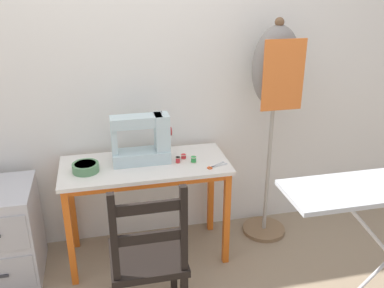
{
  "coord_description": "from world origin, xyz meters",
  "views": [
    {
      "loc": [
        -0.25,
        -2.26,
        1.89
      ],
      "look_at": [
        0.31,
        0.22,
        0.82
      ],
      "focal_mm": 40.0,
      "sensor_mm": 36.0,
      "label": 1
    }
  ],
  "objects_px": {
    "thread_spool_far_edge": "(194,160)",
    "filing_cabinet": "(3,234)",
    "wooden_chair": "(148,259)",
    "fabric_bowl": "(86,167)",
    "thread_spool_mid_table": "(184,157)",
    "sewing_machine": "(144,140)",
    "thread_spool_near_machine": "(178,160)",
    "scissors": "(214,167)",
    "dress_form": "(275,81)"
  },
  "relations": [
    {
      "from": "scissors",
      "to": "thread_spool_near_machine",
      "type": "xyz_separation_m",
      "value": [
        -0.21,
        0.11,
        0.02
      ]
    },
    {
      "from": "fabric_bowl",
      "to": "dress_form",
      "type": "height_order",
      "value": "dress_form"
    },
    {
      "from": "thread_spool_mid_table",
      "to": "scissors",
      "type": "bearing_deg",
      "value": -45.27
    },
    {
      "from": "sewing_machine",
      "to": "thread_spool_far_edge",
      "type": "distance_m",
      "value": 0.34
    },
    {
      "from": "thread_spool_mid_table",
      "to": "wooden_chair",
      "type": "xyz_separation_m",
      "value": [
        -0.33,
        -0.65,
        -0.28
      ]
    },
    {
      "from": "wooden_chair",
      "to": "filing_cabinet",
      "type": "xyz_separation_m",
      "value": [
        -0.85,
        0.61,
        -0.12
      ]
    },
    {
      "from": "thread_spool_near_machine",
      "to": "sewing_machine",
      "type": "bearing_deg",
      "value": 162.55
    },
    {
      "from": "thread_spool_near_machine",
      "to": "wooden_chair",
      "type": "relative_size",
      "value": 0.04
    },
    {
      "from": "thread_spool_mid_table",
      "to": "dress_form",
      "type": "xyz_separation_m",
      "value": [
        0.63,
        0.05,
        0.46
      ]
    },
    {
      "from": "wooden_chair",
      "to": "filing_cabinet",
      "type": "height_order",
      "value": "wooden_chair"
    },
    {
      "from": "scissors",
      "to": "thread_spool_far_edge",
      "type": "relative_size",
      "value": 3.46
    },
    {
      "from": "thread_spool_near_machine",
      "to": "thread_spool_mid_table",
      "type": "relative_size",
      "value": 0.99
    },
    {
      "from": "scissors",
      "to": "filing_cabinet",
      "type": "bearing_deg",
      "value": 174.97
    },
    {
      "from": "thread_spool_near_machine",
      "to": "filing_cabinet",
      "type": "xyz_separation_m",
      "value": [
        -1.13,
        0.01,
        -0.4
      ]
    },
    {
      "from": "scissors",
      "to": "wooden_chair",
      "type": "height_order",
      "value": "wooden_chair"
    },
    {
      "from": "thread_spool_near_machine",
      "to": "wooden_chair",
      "type": "distance_m",
      "value": 0.72
    },
    {
      "from": "filing_cabinet",
      "to": "dress_form",
      "type": "bearing_deg",
      "value": 3.18
    },
    {
      "from": "dress_form",
      "to": "thread_spool_near_machine",
      "type": "bearing_deg",
      "value": -171.0
    },
    {
      "from": "thread_spool_far_edge",
      "to": "dress_form",
      "type": "distance_m",
      "value": 0.75
    },
    {
      "from": "sewing_machine",
      "to": "thread_spool_mid_table",
      "type": "bearing_deg",
      "value": -2.17
    },
    {
      "from": "thread_spool_mid_table",
      "to": "sewing_machine",
      "type": "bearing_deg",
      "value": 177.83
    },
    {
      "from": "wooden_chair",
      "to": "fabric_bowl",
      "type": "bearing_deg",
      "value": 116.54
    },
    {
      "from": "thread_spool_near_machine",
      "to": "thread_spool_mid_table",
      "type": "bearing_deg",
      "value": 48.32
    },
    {
      "from": "thread_spool_mid_table",
      "to": "filing_cabinet",
      "type": "bearing_deg",
      "value": -177.71
    },
    {
      "from": "fabric_bowl",
      "to": "scissors",
      "type": "distance_m",
      "value": 0.8
    },
    {
      "from": "thread_spool_mid_table",
      "to": "filing_cabinet",
      "type": "xyz_separation_m",
      "value": [
        -1.18,
        -0.05,
        -0.4
      ]
    },
    {
      "from": "fabric_bowl",
      "to": "scissors",
      "type": "height_order",
      "value": "fabric_bowl"
    },
    {
      "from": "fabric_bowl",
      "to": "filing_cabinet",
      "type": "xyz_separation_m",
      "value": [
        -0.55,
        0.01,
        -0.41
      ]
    },
    {
      "from": "fabric_bowl",
      "to": "filing_cabinet",
      "type": "height_order",
      "value": "fabric_bowl"
    },
    {
      "from": "sewing_machine",
      "to": "dress_form",
      "type": "bearing_deg",
      "value": 2.84
    },
    {
      "from": "wooden_chair",
      "to": "sewing_machine",
      "type": "bearing_deg",
      "value": 83.3
    },
    {
      "from": "wooden_chair",
      "to": "dress_form",
      "type": "relative_size",
      "value": 0.59
    },
    {
      "from": "fabric_bowl",
      "to": "thread_spool_far_edge",
      "type": "relative_size",
      "value": 3.92
    },
    {
      "from": "sewing_machine",
      "to": "thread_spool_mid_table",
      "type": "xyz_separation_m",
      "value": [
        0.25,
        -0.01,
        -0.13
      ]
    },
    {
      "from": "fabric_bowl",
      "to": "wooden_chair",
      "type": "distance_m",
      "value": 0.73
    },
    {
      "from": "sewing_machine",
      "to": "wooden_chair",
      "type": "distance_m",
      "value": 0.79
    },
    {
      "from": "thread_spool_near_machine",
      "to": "wooden_chair",
      "type": "height_order",
      "value": "wooden_chair"
    },
    {
      "from": "sewing_machine",
      "to": "fabric_bowl",
      "type": "height_order",
      "value": "sewing_machine"
    },
    {
      "from": "wooden_chair",
      "to": "dress_form",
      "type": "bearing_deg",
      "value": 36.27
    },
    {
      "from": "dress_form",
      "to": "fabric_bowl",
      "type": "bearing_deg",
      "value": -175.17
    },
    {
      "from": "sewing_machine",
      "to": "thread_spool_near_machine",
      "type": "xyz_separation_m",
      "value": [
        0.2,
        -0.06,
        -0.13
      ]
    },
    {
      "from": "scissors",
      "to": "thread_spool_mid_table",
      "type": "height_order",
      "value": "thread_spool_mid_table"
    },
    {
      "from": "thread_spool_mid_table",
      "to": "thread_spool_near_machine",
      "type": "bearing_deg",
      "value": -131.68
    },
    {
      "from": "thread_spool_far_edge",
      "to": "wooden_chair",
      "type": "bearing_deg",
      "value": -123.17
    },
    {
      "from": "thread_spool_mid_table",
      "to": "wooden_chair",
      "type": "relative_size",
      "value": 0.04
    },
    {
      "from": "thread_spool_far_edge",
      "to": "fabric_bowl",
      "type": "bearing_deg",
      "value": 178.67
    },
    {
      "from": "thread_spool_far_edge",
      "to": "filing_cabinet",
      "type": "distance_m",
      "value": 1.3
    },
    {
      "from": "sewing_machine",
      "to": "scissors",
      "type": "height_order",
      "value": "sewing_machine"
    },
    {
      "from": "fabric_bowl",
      "to": "thread_spool_mid_table",
      "type": "height_order",
      "value": "fabric_bowl"
    },
    {
      "from": "sewing_machine",
      "to": "thread_spool_mid_table",
      "type": "relative_size",
      "value": 9.52
    }
  ]
}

